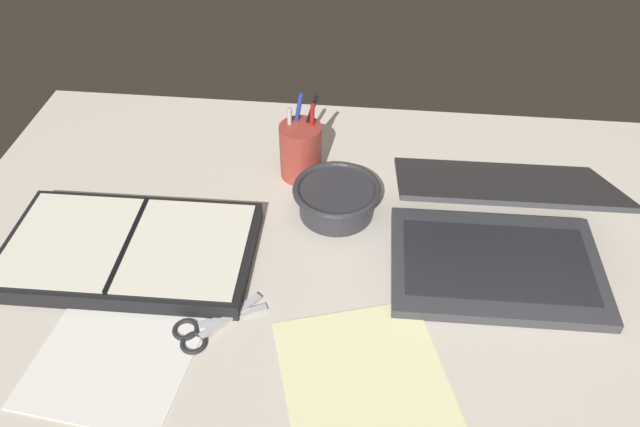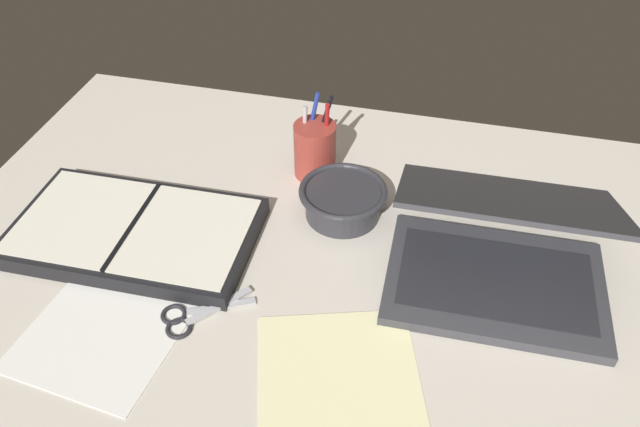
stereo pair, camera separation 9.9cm
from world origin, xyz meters
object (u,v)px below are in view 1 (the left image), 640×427
at_px(pen_cup, 301,150).
at_px(planner, 129,249).
at_px(scissors, 201,331).
at_px(laptop, 499,237).
at_px(bowl, 337,198).

xyz_separation_m(pen_cup, planner, (-0.25, -0.25, -0.04)).
bearing_deg(scissors, laptop, -14.52).
bearing_deg(laptop, planner, -175.59).
distance_m(laptop, pen_cup, 0.39).
height_order(bowl, pen_cup, pen_cup).
height_order(planner, scissors, planner).
bearing_deg(scissors, planner, 98.90).
bearing_deg(pen_cup, bowl, -53.69).
height_order(laptop, pen_cup, laptop).
height_order(laptop, bowl, laptop).
distance_m(bowl, pen_cup, 0.13).
height_order(bowl, scissors, bowl).
bearing_deg(laptop, scissors, -156.99).
relative_size(pen_cup, scissors, 1.24).
relative_size(bowl, pen_cup, 0.93).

